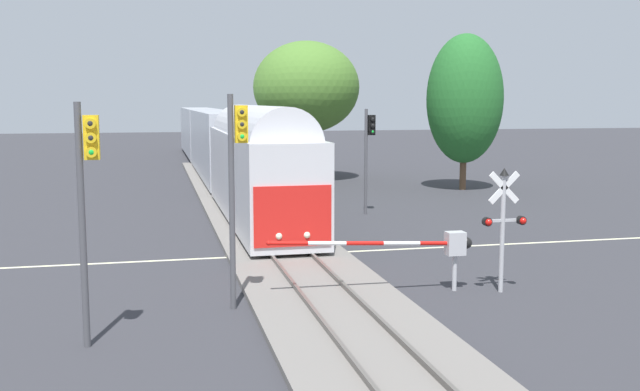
{
  "coord_description": "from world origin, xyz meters",
  "views": [
    {
      "loc": [
        -4.67,
        -26.2,
        5.69
      ],
      "look_at": [
        1.64,
        1.4,
        2.0
      ],
      "focal_mm": 40.91,
      "sensor_mm": 36.0,
      "label": 1
    }
  ],
  "objects_px": {
    "crossing_gate_near": "(432,245)",
    "traffic_signal_median": "(236,167)",
    "crossing_signal_mast": "(503,217)",
    "maple_right_background": "(465,99)",
    "traffic_signal_near_left": "(87,185)",
    "elm_centre_background": "(306,87)",
    "commuter_train": "(219,141)",
    "traffic_signal_far_side": "(369,144)"
  },
  "relations": [
    {
      "from": "traffic_signal_median",
      "to": "elm_centre_background",
      "type": "xyz_separation_m",
      "value": [
        8.54,
        31.6,
        2.71
      ]
    },
    {
      "from": "traffic_signal_far_side",
      "to": "traffic_signal_median",
      "type": "bearing_deg",
      "value": -118.4
    },
    {
      "from": "maple_right_background",
      "to": "elm_centre_background",
      "type": "height_order",
      "value": "maple_right_background"
    },
    {
      "from": "commuter_train",
      "to": "crossing_gate_near",
      "type": "bearing_deg",
      "value": -84.37
    },
    {
      "from": "traffic_signal_median",
      "to": "crossing_signal_mast",
      "type": "bearing_deg",
      "value": -0.08
    },
    {
      "from": "maple_right_background",
      "to": "elm_centre_background",
      "type": "relative_size",
      "value": 1.0
    },
    {
      "from": "crossing_gate_near",
      "to": "crossing_signal_mast",
      "type": "xyz_separation_m",
      "value": [
        2.03,
        -0.5,
        0.86
      ]
    },
    {
      "from": "commuter_train",
      "to": "traffic_signal_far_side",
      "type": "height_order",
      "value": "commuter_train"
    },
    {
      "from": "traffic_signal_near_left",
      "to": "elm_centre_background",
      "type": "bearing_deg",
      "value": 70.24
    },
    {
      "from": "traffic_signal_near_left",
      "to": "elm_centre_background",
      "type": "xyz_separation_m",
      "value": [
        12.2,
        33.96,
        2.84
      ]
    },
    {
      "from": "maple_right_background",
      "to": "traffic_signal_median",
      "type": "bearing_deg",
      "value": -125.75
    },
    {
      "from": "crossing_gate_near",
      "to": "maple_right_background",
      "type": "relative_size",
      "value": 0.63
    },
    {
      "from": "commuter_train",
      "to": "crossing_signal_mast",
      "type": "xyz_separation_m",
      "value": [
        5.35,
        -34.15,
        -0.45
      ]
    },
    {
      "from": "commuter_train",
      "to": "traffic_signal_median",
      "type": "bearing_deg",
      "value": -94.23
    },
    {
      "from": "crossing_gate_near",
      "to": "traffic_signal_near_left",
      "type": "xyz_separation_m",
      "value": [
        -9.5,
        -2.85,
        2.37
      ]
    },
    {
      "from": "elm_centre_background",
      "to": "traffic_signal_near_left",
      "type": "bearing_deg",
      "value": -109.76
    },
    {
      "from": "commuter_train",
      "to": "elm_centre_background",
      "type": "relative_size",
      "value": 6.26
    },
    {
      "from": "commuter_train",
      "to": "traffic_signal_far_side",
      "type": "distance_m",
      "value": 19.61
    },
    {
      "from": "commuter_train",
      "to": "elm_centre_background",
      "type": "xyz_separation_m",
      "value": [
        6.02,
        -2.54,
        3.9
      ]
    },
    {
      "from": "traffic_signal_median",
      "to": "traffic_signal_near_left",
      "type": "distance_m",
      "value": 4.36
    },
    {
      "from": "crossing_gate_near",
      "to": "maple_right_background",
      "type": "bearing_deg",
      "value": 64.09
    },
    {
      "from": "crossing_signal_mast",
      "to": "traffic_signal_near_left",
      "type": "bearing_deg",
      "value": -168.46
    },
    {
      "from": "crossing_signal_mast",
      "to": "elm_centre_background",
      "type": "relative_size",
      "value": 0.38
    },
    {
      "from": "crossing_signal_mast",
      "to": "traffic_signal_far_side",
      "type": "distance_m",
      "value": 15.5
    },
    {
      "from": "crossing_gate_near",
      "to": "traffic_signal_far_side",
      "type": "distance_m",
      "value": 15.3
    },
    {
      "from": "commuter_train",
      "to": "crossing_gate_near",
      "type": "distance_m",
      "value": 33.84
    },
    {
      "from": "commuter_train",
      "to": "traffic_signal_near_left",
      "type": "bearing_deg",
      "value": -99.61
    },
    {
      "from": "traffic_signal_median",
      "to": "maple_right_background",
      "type": "relative_size",
      "value": 0.59
    },
    {
      "from": "maple_right_background",
      "to": "crossing_signal_mast",
      "type": "bearing_deg",
      "value": -111.35
    },
    {
      "from": "crossing_gate_near",
      "to": "traffic_signal_median",
      "type": "relative_size",
      "value": 1.06
    },
    {
      "from": "crossing_signal_mast",
      "to": "maple_right_background",
      "type": "distance_m",
      "value": 25.96
    },
    {
      "from": "maple_right_background",
      "to": "commuter_train",
      "type": "bearing_deg",
      "value": 145.29
    },
    {
      "from": "crossing_gate_near",
      "to": "crossing_signal_mast",
      "type": "bearing_deg",
      "value": -13.83
    },
    {
      "from": "traffic_signal_median",
      "to": "traffic_signal_near_left",
      "type": "bearing_deg",
      "value": -147.12
    },
    {
      "from": "commuter_train",
      "to": "maple_right_background",
      "type": "xyz_separation_m",
      "value": [
        14.71,
        -10.19,
        3.07
      ]
    },
    {
      "from": "crossing_gate_near",
      "to": "traffic_signal_median",
      "type": "height_order",
      "value": "traffic_signal_median"
    },
    {
      "from": "crossing_gate_near",
      "to": "elm_centre_background",
      "type": "relative_size",
      "value": 0.63
    },
    {
      "from": "crossing_signal_mast",
      "to": "traffic_signal_median",
      "type": "bearing_deg",
      "value": 179.92
    },
    {
      "from": "crossing_signal_mast",
      "to": "maple_right_background",
      "type": "height_order",
      "value": "maple_right_background"
    },
    {
      "from": "commuter_train",
      "to": "maple_right_background",
      "type": "bearing_deg",
      "value": -34.71
    },
    {
      "from": "traffic_signal_median",
      "to": "elm_centre_background",
      "type": "relative_size",
      "value": 0.59
    },
    {
      "from": "crossing_signal_mast",
      "to": "elm_centre_background",
      "type": "height_order",
      "value": "elm_centre_background"
    }
  ]
}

